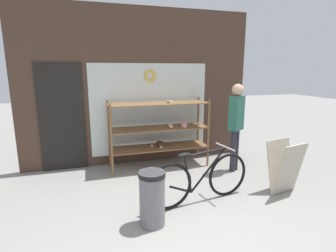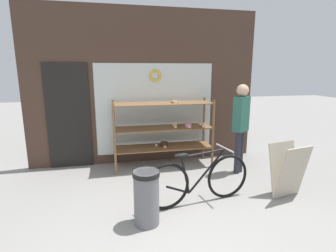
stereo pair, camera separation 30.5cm
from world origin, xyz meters
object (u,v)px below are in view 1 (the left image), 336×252
trash_bin (152,197)px  display_case (160,128)px  sandwich_board (285,167)px  pedestrian (236,120)px  bicycle (200,179)px

trash_bin → display_case: bearing=72.3°
display_case → sandwich_board: display_case is taller
display_case → sandwich_board: 2.40m
display_case → pedestrian: pedestrian is taller
display_case → bicycle: (0.18, -1.64, -0.45)m
display_case → bicycle: size_ratio=1.17×
bicycle → sandwich_board: 1.44m
bicycle → pedestrian: size_ratio=0.99×
pedestrian → sandwich_board: bearing=-108.9°
display_case → sandwich_board: bearing=-47.1°
display_case → trash_bin: (-0.64, -2.01, -0.43)m
pedestrian → trash_bin: (-1.99, -1.36, -0.63)m
pedestrian → trash_bin: bearing=-178.8°
sandwich_board → trash_bin: (-2.26, -0.27, -0.04)m
display_case → pedestrian: 1.51m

